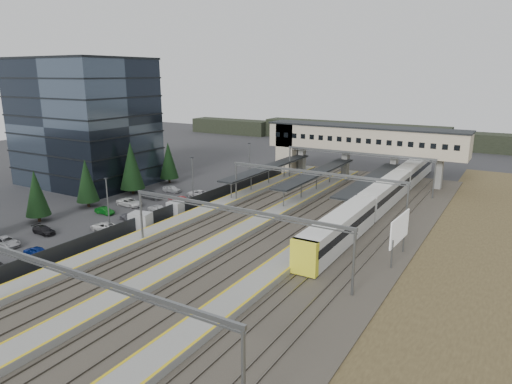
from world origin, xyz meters
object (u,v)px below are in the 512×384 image
Objects in this scene: train at (385,194)px; office_building at (85,122)px; relay_cabin_near at (141,221)px; billboard at (399,230)px; footbridge at (350,141)px; relay_cabin_far at (175,208)px.

office_building is at bearing -166.69° from train.
relay_cabin_near is 39.31m from train.
footbridge is at bearing 117.19° from billboard.
billboard reaches higher than relay_cabin_near.
office_building is 58.41m from train.
relay_cabin_near is (29.48, -15.75, -11.00)m from office_building.
footbridge is at bearing 126.28° from train.
relay_cabin_far is 34.20m from train.
footbridge is at bearing 34.47° from office_building.
footbridge reaches higher than train.
footbridge is 21.56m from train.
billboard is (7.58, -21.94, 1.61)m from train.
billboard is at bearing -1.18° from relay_cabin_far.
train is at bearing 47.55° from relay_cabin_near.
relay_cabin_near is at bearing -88.00° from relay_cabin_far.
office_building is at bearing 164.71° from relay_cabin_far.
billboard is at bearing -62.81° from footbridge.
relay_cabin_near is 1.36× the size of relay_cabin_far.
office_building is 0.38× the size of train.
billboard is (34.10, 7.06, 2.62)m from relay_cabin_near.
office_building is 0.60× the size of footbridge.
billboard is (63.58, -8.69, -8.38)m from office_building.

